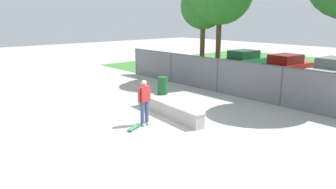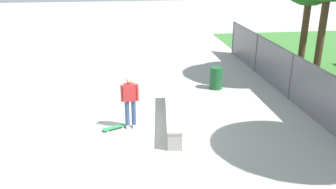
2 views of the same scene
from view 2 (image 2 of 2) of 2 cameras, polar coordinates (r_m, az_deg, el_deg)
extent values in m
plane|color=#ADAAA3|center=(12.54, -5.24, -5.31)|extent=(80.00, 80.00, 0.00)
cube|color=#A8A59E|center=(12.90, 0.71, -3.08)|extent=(4.31, 0.90, 0.56)
cube|color=beige|center=(12.78, 0.71, -1.81)|extent=(4.35, 0.94, 0.06)
cube|color=beige|center=(12.60, -5.32, -4.93)|extent=(0.26, 0.12, 0.10)
cube|color=beige|center=(12.59, -6.33, -4.99)|extent=(0.26, 0.12, 0.10)
cylinder|color=#384C7A|center=(12.42, -5.41, -2.83)|extent=(0.15, 0.15, 0.88)
cylinder|color=#384C7A|center=(12.41, -6.42, -2.89)|extent=(0.15, 0.15, 0.88)
cube|color=red|center=(12.14, -6.04, 0.34)|extent=(0.23, 0.39, 0.60)
cylinder|color=red|center=(12.17, -4.86, 0.32)|extent=(0.10, 0.10, 0.58)
cylinder|color=red|center=(12.14, -7.21, 0.19)|extent=(0.10, 0.10, 0.58)
sphere|color=tan|center=(12.00, -6.12, 2.27)|extent=(0.22, 0.22, 0.22)
cube|color=#2D8C4C|center=(12.52, -8.44, -5.10)|extent=(0.52, 0.81, 0.02)
cube|color=#B2B2B7|center=(12.44, -9.58, -5.45)|extent=(0.15, 0.11, 0.02)
cube|color=#B2B2B7|center=(12.63, -7.31, -4.90)|extent=(0.15, 0.11, 0.02)
cylinder|color=silver|center=(12.52, -9.73, -5.44)|extent=(0.05, 0.06, 0.05)
cylinder|color=silver|center=(12.38, -9.42, -5.74)|extent=(0.05, 0.06, 0.05)
cylinder|color=silver|center=(12.71, -7.47, -4.89)|extent=(0.05, 0.06, 0.05)
cylinder|color=silver|center=(12.57, -7.14, -5.18)|extent=(0.05, 0.06, 0.05)
cylinder|color=#4C4C51|center=(22.64, 10.18, 8.81)|extent=(0.07, 0.07, 1.94)
cylinder|color=#4C4C51|center=(19.02, 13.68, 6.34)|extent=(0.07, 0.07, 1.94)
cylinder|color=#4C4C51|center=(15.55, 18.73, 2.69)|extent=(0.07, 0.07, 1.94)
cylinder|color=#4C4C51|center=(13.64, 22.68, 3.88)|extent=(19.69, 0.05, 0.05)
cube|color=slate|center=(13.91, 22.15, 0.18)|extent=(19.69, 0.01, 1.94)
cylinder|color=#513823|center=(18.75, 20.50, 8.29)|extent=(0.32, 0.32, 3.76)
cylinder|color=#47301E|center=(17.74, 22.84, 8.08)|extent=(0.32, 0.32, 4.21)
cylinder|color=#1E592D|center=(16.25, 7.57, 2.59)|extent=(0.56, 0.56, 0.98)
camera|label=1|loc=(7.31, -80.06, -7.02)|focal=33.93mm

